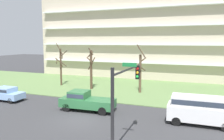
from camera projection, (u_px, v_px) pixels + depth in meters
ground at (80, 119)px, 19.64m from camera, size 160.00×160.00×0.00m
grass_lawn_strip at (127, 88)px, 32.58m from camera, size 80.00×16.00×0.08m
apartment_building at (148, 36)px, 43.93m from camera, size 41.85×11.63×15.75m
tree_far_left at (61, 65)px, 34.23m from camera, size 2.07×2.00×6.58m
tree_left at (91, 68)px, 31.60m from camera, size 1.30×1.32×5.96m
tree_center at (140, 72)px, 29.32m from camera, size 1.21×1.48×6.45m
van_white_near_left at (200, 108)px, 18.25m from camera, size 5.24×2.11×2.36m
sedan_blue_center_left at (5, 93)px, 25.84m from camera, size 4.41×1.83×1.57m
pickup_green_center_right at (85, 100)px, 22.08m from camera, size 5.51×2.31×1.95m
traffic_signal_mast at (124, 94)px, 12.80m from camera, size 0.90×5.31×5.57m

